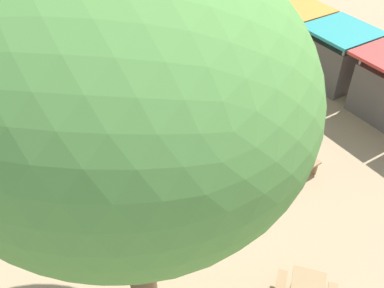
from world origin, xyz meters
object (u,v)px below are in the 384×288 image
(wooden_bench, at_px, (301,166))
(shade_tree_secondary, at_px, (119,88))
(elephant, at_px, (170,149))
(picnic_table_near, at_px, (227,179))
(market_stall_teal, at_px, (336,60))
(market_stall_orange, at_px, (293,37))
(person_handler, at_px, (123,107))

(wooden_bench, bearing_deg, shade_tree_secondary, 7.22)
(elephant, xyz_separation_m, wooden_bench, (2.70, 3.32, -0.31))
(picnic_table_near, bearing_deg, market_stall_teal, -100.89)
(elephant, height_order, picnic_table_near, elephant)
(shade_tree_secondary, distance_m, market_stall_orange, 14.61)
(person_handler, relative_size, picnic_table_near, 0.79)
(picnic_table_near, bearing_deg, shade_tree_secondary, 85.25)
(person_handler, bearing_deg, wooden_bench, 29.84)
(market_stall_teal, bearing_deg, picnic_table_near, -69.32)
(person_handler, distance_m, market_stall_orange, 8.91)
(wooden_bench, bearing_deg, market_stall_orange, -133.70)
(shade_tree_secondary, bearing_deg, picnic_table_near, 116.82)
(picnic_table_near, bearing_deg, market_stall_orange, -85.88)
(elephant, distance_m, shade_tree_secondary, 7.39)
(person_handler, xyz_separation_m, picnic_table_near, (4.73, 1.25, -0.36))
(market_stall_orange, bearing_deg, elephant, -67.64)
(market_stall_orange, bearing_deg, wooden_bench, -39.85)
(elephant, height_order, wooden_bench, elephant)
(shade_tree_secondary, xyz_separation_m, market_stall_orange, (-7.43, 11.50, -5.11))
(shade_tree_secondary, relative_size, picnic_table_near, 4.21)
(wooden_bench, relative_size, market_stall_orange, 0.56)
(picnic_table_near, height_order, market_stall_orange, market_stall_orange)
(shade_tree_secondary, distance_m, market_stall_teal, 13.48)
(wooden_bench, bearing_deg, elephant, -43.06)
(person_handler, relative_size, market_stall_teal, 0.64)
(elephant, relative_size, person_handler, 1.08)
(person_handler, height_order, wooden_bench, person_handler)
(elephant, relative_size, market_stall_orange, 0.70)
(shade_tree_secondary, height_order, picnic_table_near, shade_tree_secondary)
(wooden_bench, bearing_deg, market_stall_teal, -149.04)
(shade_tree_secondary, relative_size, market_stall_orange, 3.43)
(elephant, distance_m, market_stall_teal, 8.54)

